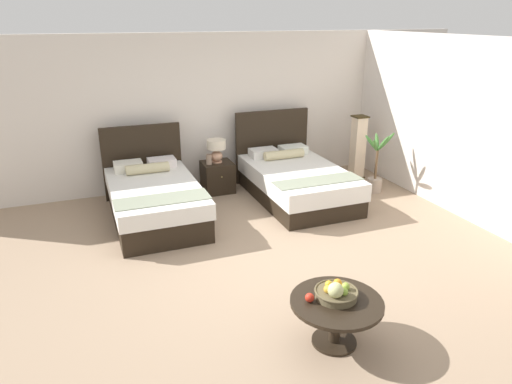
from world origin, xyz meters
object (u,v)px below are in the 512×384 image
bed_near_corner (295,180)px  coffee_table (336,310)px  bed_near_window (154,198)px  fruit_bowl (336,292)px  potted_palm (376,172)px  table_lamp (216,148)px  nightstand (218,177)px  floor_lamp_corner (358,147)px  loose_apple (310,298)px  vase (209,159)px

bed_near_corner → coffee_table: size_ratio=2.63×
bed_near_window → fruit_bowl: (1.05, -3.41, 0.20)m
bed_near_corner → fruit_bowl: size_ratio=5.59×
potted_palm → table_lamp: bearing=158.0°
fruit_bowl → nightstand: bearing=88.0°
nightstand → floor_lamp_corner: 2.63m
coffee_table → loose_apple: bearing=162.9°
bed_near_corner → floor_lamp_corner: (1.50, 0.53, 0.27)m
bed_near_corner → coffee_table: bearing=-109.9°
vase → bed_near_window: bearing=-145.2°
floor_lamp_corner → potted_palm: floor_lamp_corner is taller
table_lamp → vase: bearing=-158.4°
nightstand → vase: 0.37m
bed_near_window → vase: 1.30m
fruit_bowl → loose_apple: 0.25m
nightstand → fruit_bowl: 4.18m
vase → potted_palm: size_ratio=0.16×
table_lamp → coffee_table: 4.25m
coffee_table → nightstand: bearing=87.9°
floor_lamp_corner → potted_palm: 0.79m
table_lamp → loose_apple: size_ratio=4.71×
floor_lamp_corner → nightstand: bearing=174.9°
bed_near_corner → table_lamp: bed_near_corner is taller
bed_near_corner → bed_near_window: bearing=-179.8°
vase → potted_palm: (2.64, -0.95, -0.24)m
loose_apple → floor_lamp_corner: floor_lamp_corner is taller
vase → potted_palm: potted_palm is taller
loose_apple → potted_palm: size_ratio=0.08×
bed_near_window → table_lamp: bed_near_window is taller
loose_apple → bed_near_corner: bearing=66.2°
bed_near_corner → floor_lamp_corner: 1.61m
coffee_table → fruit_bowl: 0.17m
bed_near_corner → vase: bed_near_corner is taller
loose_apple → floor_lamp_corner: bearing=52.6°
nightstand → vase: (-0.15, -0.04, 0.34)m
vase → table_lamp: bearing=21.6°
loose_apple → floor_lamp_corner: 4.91m
table_lamp → fruit_bowl: 4.20m
table_lamp → vase: 0.23m
bed_near_corner → coffee_table: (-1.25, -3.45, 0.04)m
vase → fruit_bowl: (0.01, -4.13, -0.08)m
bed_near_corner → nightstand: bed_near_corner is taller
bed_near_corner → potted_palm: size_ratio=2.15×
table_lamp → fruit_bowl: table_lamp is taller
bed_near_window → floor_lamp_corner: bearing=8.0°
vase → potted_palm: bearing=-19.7°
table_lamp → coffee_table: size_ratio=0.47×
vase → loose_apple: (-0.24, -4.10, -0.10)m
table_lamp → floor_lamp_corner: size_ratio=0.34×
potted_palm → bed_near_corner: bearing=170.7°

